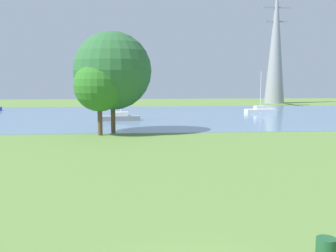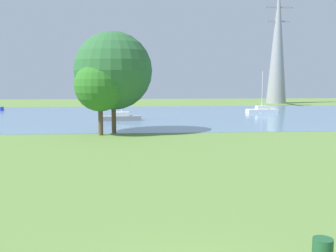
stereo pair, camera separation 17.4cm
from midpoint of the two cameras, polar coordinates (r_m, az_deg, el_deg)
name	(u,v)px [view 1 (the left image)]	position (r m, az deg, el deg)	size (l,w,h in m)	color
ground_plane	(154,147)	(31.22, -2.22, -2.97)	(160.00, 160.00, 0.00)	olive
litter_bin	(326,252)	(12.45, 21.11, -16.34)	(0.56, 0.56, 0.80)	#1E512D
water_surface	(144,115)	(59.00, -3.49, 1.52)	(140.00, 40.00, 0.02)	#5E82A2
sailboat_white	(260,110)	(64.91, 12.87, 2.22)	(4.92, 1.95, 6.52)	white
sailboat_gray	(121,117)	(51.56, -6.81, 1.28)	(4.93, 1.97, 7.78)	gray
tree_east_near	(99,86)	(37.90, -9.84, 5.61)	(4.77, 4.77, 7.01)	brown
tree_east_far	(112,71)	(39.54, -8.02, 7.75)	(7.57, 7.57, 9.83)	brown
electricity_pylon	(276,44)	(93.51, 14.97, 11.19)	(6.40, 4.40, 26.16)	gray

